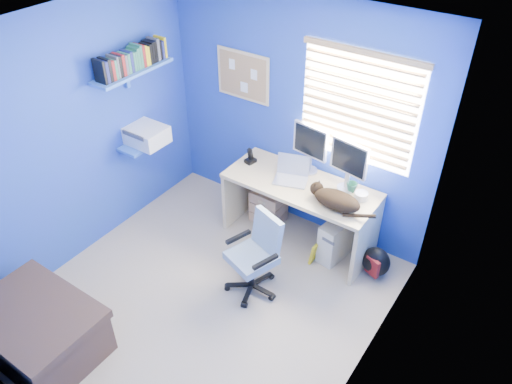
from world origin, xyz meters
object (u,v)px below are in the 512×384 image
Objects in this scene: cat at (337,200)px; office_chair at (255,264)px; desk at (299,213)px; tower_pc at (337,239)px; laptop at (291,172)px.

cat is 0.56× the size of office_chair.
desk is 1.91× the size of office_chair.
desk is 0.48m from tower_pc.
office_chair is at bearing -108.39° from tower_pc.
tower_pc is 0.96m from office_chair.
laptop is 0.71× the size of cat.
cat is at bearing -16.98° from desk.
desk is 0.66m from cat.
laptop is at bearing -168.43° from tower_pc.
desk reaches higher than tower_pc.
laptop is at bearing -172.86° from desk.
desk is at bearing 172.84° from cat.
desk is at bearing 90.89° from office_chair.
laptop is 0.85m from tower_pc.
desk is 4.75× the size of laptop.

